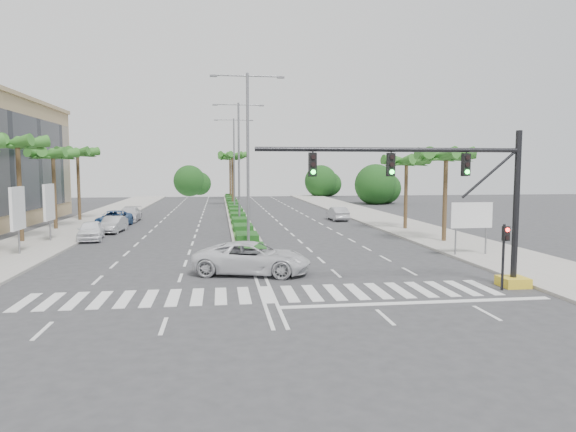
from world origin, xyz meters
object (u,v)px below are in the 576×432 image
car_parked_a (91,231)px  car_parked_b (113,224)px  car_right (337,214)px  car_parked_d (129,214)px  car_parked_c (114,219)px  car_crossing (252,258)px

car_parked_a → car_parked_b: bearing=73.6°
car_parked_b → car_right: bearing=25.1°
car_parked_b → car_parked_d: bearing=96.8°
car_parked_b → car_parked_a: bearing=-93.2°
car_parked_c → car_crossing: bearing=-61.6°
car_parked_a → car_crossing: (11.46, -14.29, 0.09)m
car_crossing → car_right: car_crossing is taller
car_parked_d → car_crossing: bearing=-68.4°
car_parked_c → car_parked_a: bearing=-87.9°
car_parked_a → car_parked_c: 8.93m
car_parked_c → car_right: bearing=11.1°
car_right → car_crossing: bearing=65.6°
car_parked_d → car_right: 21.81m
car_parked_d → car_right: (21.75, -1.69, -0.02)m
car_parked_b → car_crossing: bearing=-55.1°
car_parked_a → car_parked_d: (0.50, 14.14, -0.01)m
car_parked_a → car_parked_b: size_ratio=1.05×
car_parked_b → car_right: (21.52, 7.69, 0.02)m
car_parked_b → car_crossing: 21.86m
car_right → car_parked_c: bearing=6.6°
car_parked_a → car_right: 25.49m
car_parked_a → car_parked_b: (0.73, 4.76, -0.06)m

